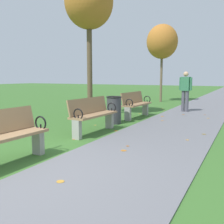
{
  "coord_description": "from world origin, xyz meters",
  "views": [
    {
      "loc": [
        2.95,
        -2.73,
        1.43
      ],
      "look_at": [
        -0.05,
        2.97,
        0.55
      ],
      "focal_mm": 41.34,
      "sensor_mm": 36.0,
      "label": 1
    }
  ],
  "objects_px": {
    "park_bench_2": "(93,114)",
    "park_bench_3": "(136,104)",
    "park_bench_1": "(1,136)",
    "pedestrian_walking": "(185,89)",
    "tree_1": "(89,3)",
    "tree_2": "(162,42)",
    "trash_bin": "(114,110)"
  },
  "relations": [
    {
      "from": "park_bench_1",
      "to": "park_bench_2",
      "type": "bearing_deg",
      "value": 90.0
    },
    {
      "from": "tree_1",
      "to": "tree_2",
      "type": "distance_m",
      "value": 6.71
    },
    {
      "from": "park_bench_3",
      "to": "tree_2",
      "type": "xyz_separation_m",
      "value": [
        -0.97,
        6.1,
        2.89
      ]
    },
    {
      "from": "pedestrian_walking",
      "to": "tree_1",
      "type": "bearing_deg",
      "value": -134.12
    },
    {
      "from": "tree_2",
      "to": "trash_bin",
      "type": "height_order",
      "value": "tree_2"
    },
    {
      "from": "park_bench_3",
      "to": "trash_bin",
      "type": "relative_size",
      "value": 1.92
    },
    {
      "from": "park_bench_3",
      "to": "pedestrian_walking",
      "type": "bearing_deg",
      "value": 61.97
    },
    {
      "from": "park_bench_2",
      "to": "trash_bin",
      "type": "xyz_separation_m",
      "value": [
        -0.15,
        1.46,
        -0.06
      ]
    },
    {
      "from": "park_bench_1",
      "to": "tree_2",
      "type": "bearing_deg",
      "value": 94.72
    },
    {
      "from": "tree_1",
      "to": "tree_2",
      "type": "xyz_separation_m",
      "value": [
        0.58,
        6.66,
        -0.56
      ]
    },
    {
      "from": "park_bench_1",
      "to": "park_bench_3",
      "type": "distance_m",
      "value": 5.62
    },
    {
      "from": "park_bench_3",
      "to": "tree_1",
      "type": "relative_size",
      "value": 0.33
    },
    {
      "from": "park_bench_1",
      "to": "pedestrian_walking",
      "type": "xyz_separation_m",
      "value": [
        1.22,
        7.91,
        0.44
      ]
    },
    {
      "from": "pedestrian_walking",
      "to": "trash_bin",
      "type": "xyz_separation_m",
      "value": [
        -1.36,
        -3.68,
        -0.5
      ]
    },
    {
      "from": "pedestrian_walking",
      "to": "trash_bin",
      "type": "relative_size",
      "value": 1.93
    },
    {
      "from": "tree_1",
      "to": "tree_2",
      "type": "bearing_deg",
      "value": 85.04
    },
    {
      "from": "tree_1",
      "to": "trash_bin",
      "type": "height_order",
      "value": "tree_1"
    },
    {
      "from": "park_bench_2",
      "to": "park_bench_3",
      "type": "bearing_deg",
      "value": 90.0
    },
    {
      "from": "park_bench_3",
      "to": "tree_2",
      "type": "relative_size",
      "value": 0.37
    },
    {
      "from": "tree_1",
      "to": "pedestrian_walking",
      "type": "xyz_separation_m",
      "value": [
        2.76,
        2.85,
        -3.0
      ]
    },
    {
      "from": "tree_1",
      "to": "tree_2",
      "type": "height_order",
      "value": "tree_1"
    },
    {
      "from": "park_bench_3",
      "to": "pedestrian_walking",
      "type": "height_order",
      "value": "pedestrian_walking"
    },
    {
      "from": "park_bench_3",
      "to": "trash_bin",
      "type": "distance_m",
      "value": 1.4
    },
    {
      "from": "trash_bin",
      "to": "park_bench_3",
      "type": "bearing_deg",
      "value": 83.97
    },
    {
      "from": "park_bench_2",
      "to": "park_bench_3",
      "type": "distance_m",
      "value": 2.85
    },
    {
      "from": "tree_1",
      "to": "pedestrian_walking",
      "type": "bearing_deg",
      "value": 45.88
    },
    {
      "from": "park_bench_3",
      "to": "pedestrian_walking",
      "type": "distance_m",
      "value": 2.63
    },
    {
      "from": "tree_2",
      "to": "trash_bin",
      "type": "relative_size",
      "value": 5.17
    },
    {
      "from": "tree_1",
      "to": "pedestrian_walking",
      "type": "relative_size",
      "value": 3.02
    },
    {
      "from": "tree_1",
      "to": "trash_bin",
      "type": "relative_size",
      "value": 5.83
    },
    {
      "from": "tree_2",
      "to": "park_bench_1",
      "type": "bearing_deg",
      "value": -85.28
    },
    {
      "from": "park_bench_3",
      "to": "tree_2",
      "type": "height_order",
      "value": "tree_2"
    }
  ]
}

